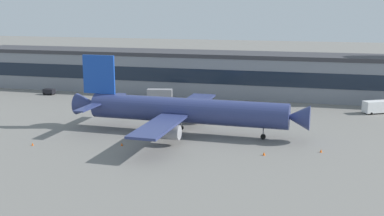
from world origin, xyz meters
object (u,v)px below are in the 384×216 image
Objects in this scene: airliner at (183,110)px; traffic_cone_3 at (33,144)px; baggage_tug at (49,91)px; traffic_cone_0 at (321,151)px; pushback_tractor at (251,105)px; traffic_cone_1 at (264,154)px; catering_truck at (159,95)px; traffic_cone_2 at (122,144)px; fuel_truck at (379,106)px.

traffic_cone_3 is (-27.11, -17.34, -4.93)m from airliner.
traffic_cone_3 is at bearing -62.05° from baggage_tug.
baggage_tug reaches higher than traffic_cone_3.
airliner is 31.04m from traffic_cone_0.
pushback_tractor is (10.75, 30.67, -4.17)m from airliner.
airliner is at bearing 148.67° from traffic_cone_1.
airliner is at bearing 32.60° from traffic_cone_3.
pushback_tractor is (27.03, -0.32, -1.24)m from catering_truck.
traffic_cone_0 is (19.10, -37.64, -0.74)m from pushback_tractor.
pushback_tractor is 9.53× the size of traffic_cone_3.
traffic_cone_2 is 18.26m from traffic_cone_3.
traffic_cone_1 is at bearing -31.33° from airliner.
baggage_tug is at bearing 179.03° from fuel_truck.
pushback_tractor is at bearing 70.69° from airliner.
catering_truck is 59.77m from traffic_cone_0.
baggage_tug is at bearing 117.95° from traffic_cone_3.
pushback_tractor is at bearing -0.67° from catering_truck.
traffic_cone_1 is 28.80m from traffic_cone_2.
baggage_tug is 65.73m from pushback_tractor.
traffic_cone_0 is at bearing 24.59° from traffic_cone_1.
catering_truck is (38.57, -3.94, 1.21)m from baggage_tug.
traffic_cone_1 is (19.34, -11.78, -4.87)m from airliner.
pushback_tractor is 42.21m from traffic_cone_0.
baggage_tug is 0.49× the size of catering_truck.
fuel_truck reaches higher than pushback_tractor.
traffic_cone_0 is 57.89m from traffic_cone_3.
airliner reaches higher than catering_truck.
traffic_cone_0 is (29.84, -6.97, -4.91)m from airliner.
traffic_cone_1 is (-10.50, -4.80, 0.04)m from traffic_cone_0.
pushback_tractor reaches higher than traffic_cone_0.
fuel_truck is (44.42, 33.24, -3.33)m from airliner.
traffic_cone_0 is 0.89× the size of traffic_cone_1.
pushback_tractor is (65.60, -4.25, -0.04)m from baggage_tug.
baggage_tug reaches higher than traffic_cone_1.
catering_truck is at bearing 179.33° from pushback_tractor.
airliner reaches higher than traffic_cone_2.
catering_truck reaches higher than traffic_cone_1.
traffic_cone_0 is at bearing -63.10° from pushback_tractor.
baggage_tug is 6.03× the size of traffic_cone_0.
fuel_truck is 15.30× the size of traffic_cone_3.
traffic_cone_2 is at bearing -139.50° from fuel_truck.
pushback_tractor is 8.76× the size of traffic_cone_0.
traffic_cone_3 is at bearing -144.73° from fuel_truck.
baggage_tug is 94.49m from traffic_cone_0.
fuel_truck is at bearing 60.88° from traffic_cone_1.
baggage_tug is 87.67m from traffic_cone_1.
airliner reaches higher than traffic_cone_3.
pushback_tractor is at bearing -3.71° from baggage_tug.
fuel_truck is at bearing 35.27° from traffic_cone_3.
traffic_cone_0 is at bearing -26.32° from baggage_tug.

